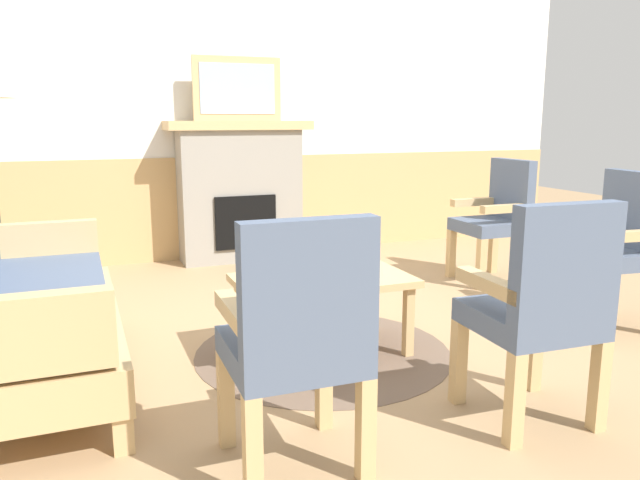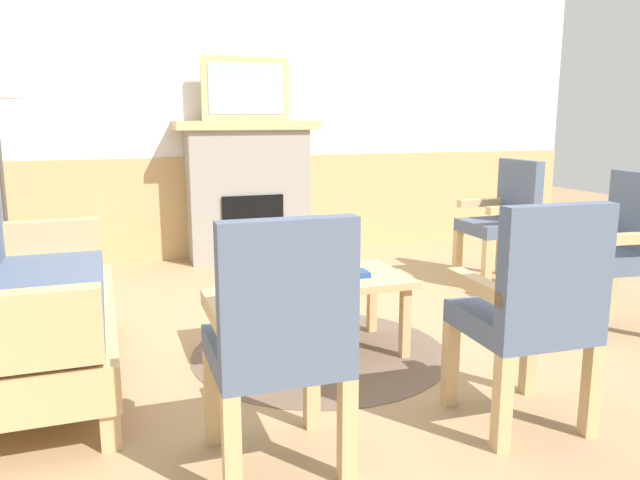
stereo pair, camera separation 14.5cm
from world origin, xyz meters
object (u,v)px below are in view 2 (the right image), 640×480
object	(u,v)px
fireplace	(248,190)
coffee_table	(320,287)
armchair_near_fireplace	(504,216)
couch	(29,303)
framed_picture	(246,89)
armchair_front_left	(280,334)
armchair_by_window_left	(619,245)
armchair_front_center	(532,306)
book_on_table	(352,274)

from	to	relation	value
fireplace	coffee_table	xyz separation A→B (m)	(-0.17, -2.47, -0.27)
armchair_near_fireplace	couch	bearing A→B (deg)	-166.41
framed_picture	armchair_front_left	world-z (taller)	framed_picture
coffee_table	armchair_front_left	xyz separation A→B (m)	(-0.53, -1.07, 0.15)
fireplace	couch	bearing A→B (deg)	-125.49
framed_picture	couch	bearing A→B (deg)	-125.49
armchair_by_window_left	armchair_front_center	bearing A→B (deg)	-146.72
book_on_table	armchair_front_center	bearing A→B (deg)	-70.49
framed_picture	armchair_by_window_left	xyz separation A→B (m)	(1.70, -2.70, -1.02)
fireplace	couch	distance (m)	2.85
armchair_front_center	armchair_front_left	bearing A→B (deg)	178.76
fireplace	armchair_front_left	world-z (taller)	fireplace
fireplace	coffee_table	world-z (taller)	fireplace
couch	armchair_front_center	size ratio (longest dim) A/B	1.84
framed_picture	coffee_table	distance (m)	2.74
book_on_table	armchair_near_fireplace	distance (m)	2.01
armchair_front_left	armchair_front_center	bearing A→B (deg)	-1.24
book_on_table	armchair_by_window_left	distance (m)	1.71
couch	armchair_front_center	bearing A→B (deg)	-31.65
framed_picture	armchair_front_left	distance (m)	3.75
couch	armchair_near_fireplace	size ratio (longest dim) A/B	1.84
framed_picture	book_on_table	size ratio (longest dim) A/B	4.60
couch	book_on_table	world-z (taller)	couch
framed_picture	coffee_table	world-z (taller)	framed_picture
book_on_table	armchair_near_fireplace	world-z (taller)	armchair_near_fireplace
coffee_table	armchair_near_fireplace	world-z (taller)	armchair_near_fireplace
armchair_front_center	framed_picture	bearing A→B (deg)	96.06
coffee_table	armchair_front_left	world-z (taller)	armchair_front_left
armchair_front_left	armchair_front_center	distance (m)	1.08
coffee_table	framed_picture	bearing A→B (deg)	86.10
armchair_by_window_left	framed_picture	bearing A→B (deg)	122.28
fireplace	armchair_near_fireplace	bearing A→B (deg)	-40.70
armchair_front_left	fireplace	bearing A→B (deg)	78.82
couch	book_on_table	distance (m)	1.67
armchair_front_left	armchair_near_fireplace	bearing A→B (deg)	40.00
couch	armchair_front_center	world-z (taller)	same
coffee_table	book_on_table	xyz separation A→B (m)	(0.18, -0.05, 0.07)
coffee_table	armchair_front_center	distance (m)	1.24
framed_picture	couch	xyz separation A→B (m)	(-1.65, -2.31, -1.16)
armchair_front_center	book_on_table	bearing A→B (deg)	109.51
fireplace	armchair_front_center	bearing A→B (deg)	-83.94
coffee_table	armchair_near_fireplace	bearing A→B (deg)	27.01
coffee_table	armchair_by_window_left	world-z (taller)	armchair_by_window_left
fireplace	armchair_front_left	size ratio (longest dim) A/B	1.33
fireplace	armchair_by_window_left	world-z (taller)	fireplace
fireplace	armchair_near_fireplace	size ratio (longest dim) A/B	1.33
armchair_near_fireplace	armchair_by_window_left	distance (m)	1.20
book_on_table	armchair_by_window_left	bearing A→B (deg)	-6.03
couch	coffee_table	xyz separation A→B (m)	(1.48, -0.15, -0.01)
couch	armchair_front_left	world-z (taller)	same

